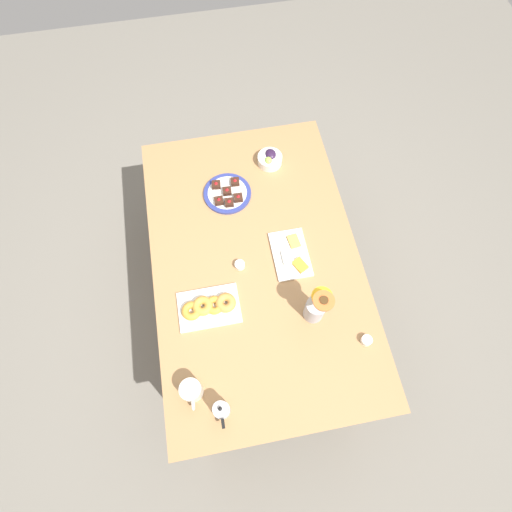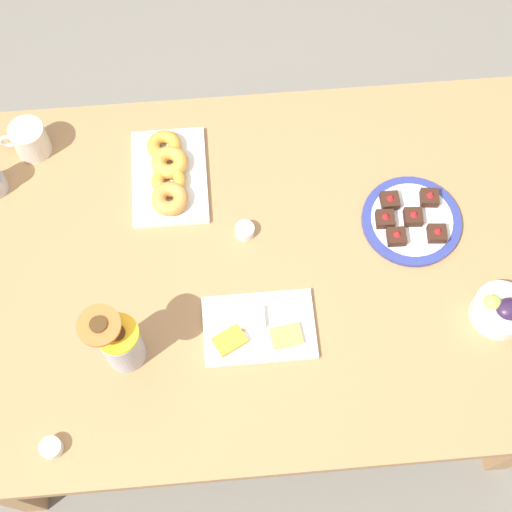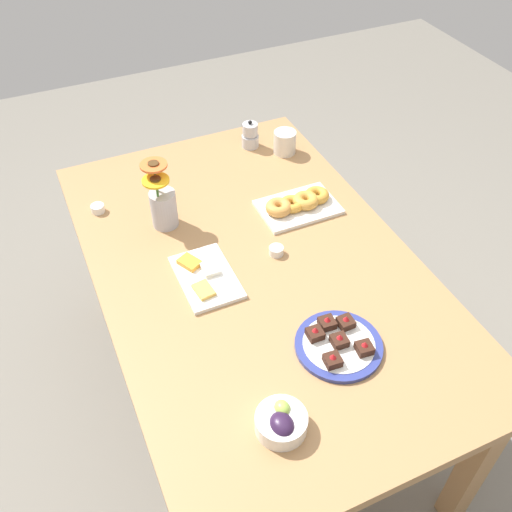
# 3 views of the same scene
# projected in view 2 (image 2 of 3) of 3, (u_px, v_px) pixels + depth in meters

# --- Properties ---
(ground_plane) EXTENTS (6.00, 6.00, 0.00)m
(ground_plane) POSITION_uv_depth(u_px,v_px,m) (256.00, 350.00, 2.41)
(ground_plane) COLOR slate
(dining_table) EXTENTS (1.60, 1.00, 0.74)m
(dining_table) POSITION_uv_depth(u_px,v_px,m) (256.00, 276.00, 1.81)
(dining_table) COLOR #A87A4C
(dining_table) RESTS_ON ground_plane
(coffee_mug) EXTENTS (0.12, 0.09, 0.09)m
(coffee_mug) POSITION_uv_depth(u_px,v_px,m) (30.00, 139.00, 1.83)
(coffee_mug) COLOR beige
(coffee_mug) RESTS_ON dining_table
(grape_bowl) EXTENTS (0.13, 0.13, 0.07)m
(grape_bowl) POSITION_uv_depth(u_px,v_px,m) (501.00, 310.00, 1.65)
(grape_bowl) COLOR white
(grape_bowl) RESTS_ON dining_table
(cheese_platter) EXTENTS (0.26, 0.17, 0.03)m
(cheese_platter) POSITION_uv_depth(u_px,v_px,m) (258.00, 328.00, 1.66)
(cheese_platter) COLOR white
(cheese_platter) RESTS_ON dining_table
(croissant_platter) EXTENTS (0.19, 0.28, 0.05)m
(croissant_platter) POSITION_uv_depth(u_px,v_px,m) (169.00, 174.00, 1.81)
(croissant_platter) COLOR white
(croissant_platter) RESTS_ON dining_table
(jam_cup_honey) EXTENTS (0.05, 0.05, 0.03)m
(jam_cup_honey) POSITION_uv_depth(u_px,v_px,m) (245.00, 230.00, 1.75)
(jam_cup_honey) COLOR white
(jam_cup_honey) RESTS_ON dining_table
(jam_cup_berry) EXTENTS (0.05, 0.05, 0.03)m
(jam_cup_berry) POSITION_uv_depth(u_px,v_px,m) (51.00, 448.00, 1.54)
(jam_cup_berry) COLOR white
(jam_cup_berry) RESTS_ON dining_table
(dessert_plate) EXTENTS (0.25, 0.25, 0.05)m
(dessert_plate) POSITION_uv_depth(u_px,v_px,m) (411.00, 220.00, 1.77)
(dessert_plate) COLOR navy
(dessert_plate) RESTS_ON dining_table
(flower_vase) EXTENTS (0.12, 0.11, 0.25)m
(flower_vase) POSITION_uv_depth(u_px,v_px,m) (121.00, 344.00, 1.56)
(flower_vase) COLOR #B2B2BC
(flower_vase) RESTS_ON dining_table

